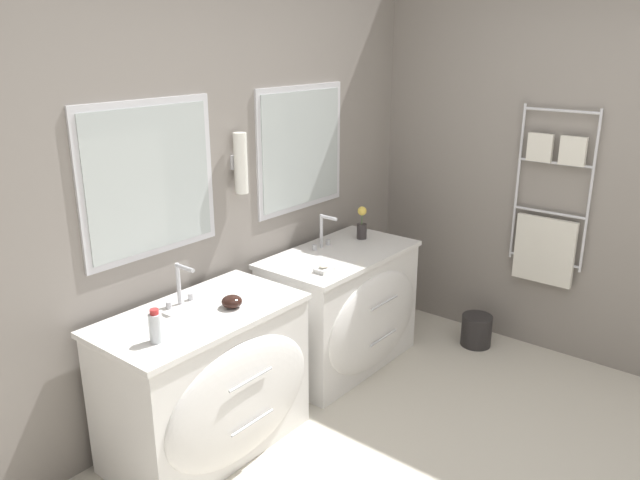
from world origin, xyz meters
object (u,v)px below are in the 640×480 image
Objects in this scene: vanity_right at (344,309)px; amenity_bowl at (232,302)px; vanity_left at (209,382)px; toiletry_bottle at (156,327)px; flower_vase at (362,225)px; waste_bin at (476,330)px.

amenity_bowl is (-1.02, -0.05, 0.42)m from vanity_right.
vanity_left is 0.57m from toiletry_bottle.
vanity_right is 1.56m from toiletry_bottle.
flower_vase is (1.34, 0.14, 0.07)m from amenity_bowl.
waste_bin is (1.82, -0.53, -0.69)m from amenity_bowl.
waste_bin is (0.48, -0.67, -0.76)m from flower_vase.
vanity_left is at bearing 9.88° from toiletry_bottle.
vanity_right is at bearing 2.23° from toiletry_bottle.
vanity_right is at bearing 2.68° from amenity_bowl.
waste_bin is at bearing -35.63° from vanity_right.
vanity_right is 0.59m from flower_vase.
vanity_right is at bearing 0.00° from vanity_left.
flower_vase reaches higher than vanity_right.
vanity_right is 6.61× the size of toiletry_bottle.
toiletry_bottle is 0.47m from amenity_bowl.
amenity_bowl is at bearing 163.90° from waste_bin.
amenity_bowl is 1.35m from flower_vase.
toiletry_bottle is at bearing -170.12° from vanity_left.
waste_bin is (1.96, -0.57, -0.28)m from vanity_left.
vanity_left is 1.56m from flower_vase.
vanity_left is 2.06m from waste_bin.
toiletry_bottle is 0.72× the size of waste_bin.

